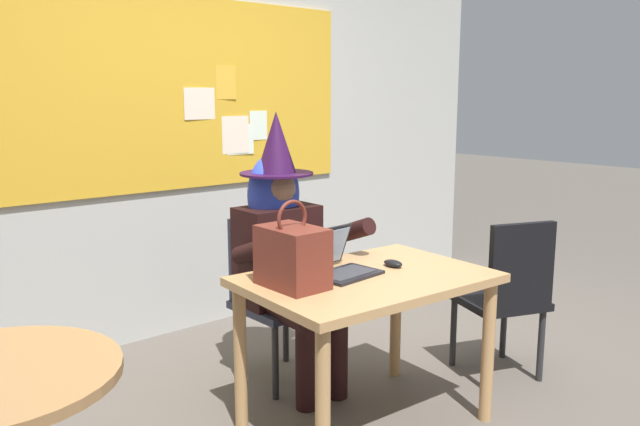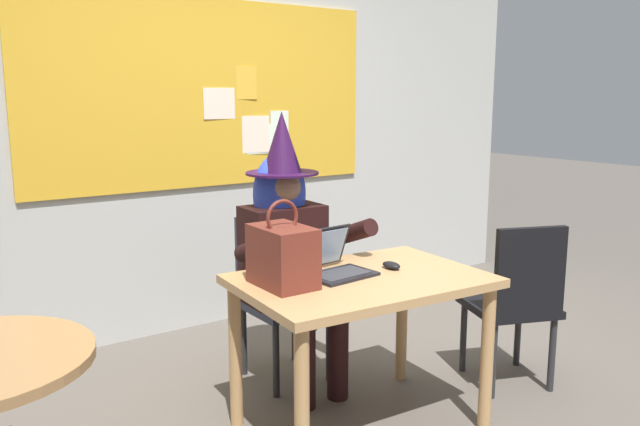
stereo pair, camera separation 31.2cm
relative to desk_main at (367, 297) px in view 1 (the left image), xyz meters
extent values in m
cube|color=#B2B2AD|center=(0.07, 1.74, 0.79)|extent=(5.56, 0.10, 2.84)
cube|color=gold|center=(0.07, 1.68, 0.92)|extent=(2.40, 0.02, 1.20)
cube|color=#F4E0C6|center=(0.14, 1.67, 0.86)|extent=(0.23, 0.01, 0.20)
cube|color=white|center=(0.60, 1.67, 0.71)|extent=(0.15, 0.01, 0.20)
cube|color=white|center=(0.44, 1.67, 0.62)|extent=(0.21, 0.01, 0.20)
cube|color=#F4E0C6|center=(0.39, 1.67, 0.65)|extent=(0.24, 0.01, 0.25)
cube|color=gold|center=(0.34, 1.67, 1.00)|extent=(0.15, 0.01, 0.22)
cube|color=tan|center=(0.00, 0.00, 0.08)|extent=(1.15, 0.83, 0.04)
cylinder|color=tan|center=(-0.51, -0.28, -0.28)|extent=(0.06, 0.06, 0.69)
cylinder|color=tan|center=(0.47, -0.35, -0.28)|extent=(0.06, 0.06, 0.69)
cylinder|color=tan|center=(-0.47, 0.35, -0.28)|extent=(0.06, 0.06, 0.69)
cylinder|color=tan|center=(0.51, 0.28, -0.28)|extent=(0.06, 0.06, 0.69)
cube|color=#2D3347|center=(0.00, 0.66, -0.20)|extent=(0.43, 0.43, 0.04)
cube|color=#2D3347|center=(0.00, 0.85, 0.04)|extent=(0.38, 0.05, 0.45)
cylinder|color=#262628|center=(0.17, 0.49, -0.43)|extent=(0.04, 0.04, 0.40)
cylinder|color=#262628|center=(-0.17, 0.48, -0.43)|extent=(0.04, 0.04, 0.40)
cylinder|color=#262628|center=(0.17, 0.83, -0.43)|extent=(0.04, 0.04, 0.40)
cylinder|color=#262628|center=(-0.17, 0.82, -0.43)|extent=(0.04, 0.04, 0.40)
cylinder|color=black|center=(0.09, 0.29, -0.41)|extent=(0.11, 0.11, 0.44)
cylinder|color=black|center=(-0.11, 0.30, -0.41)|extent=(0.11, 0.11, 0.44)
cylinder|color=black|center=(0.09, 0.46, -0.15)|extent=(0.16, 0.42, 0.15)
cylinder|color=black|center=(-0.11, 0.47, -0.15)|extent=(0.16, 0.42, 0.15)
cube|color=black|center=(0.00, 0.68, 0.08)|extent=(0.43, 0.27, 0.52)
cylinder|color=black|center=(0.24, 0.44, 0.19)|extent=(0.11, 0.47, 0.24)
cylinder|color=black|center=(-0.26, 0.45, 0.19)|extent=(0.11, 0.47, 0.24)
sphere|color=#A37A60|center=(0.00, 0.68, 0.44)|extent=(0.20, 0.20, 0.20)
ellipsoid|color=blue|center=(0.00, 0.71, 0.40)|extent=(0.31, 0.23, 0.44)
cylinder|color=#2D0F38|center=(0.00, 0.68, 0.51)|extent=(0.39, 0.39, 0.01)
cone|color=#2D0F38|center=(0.00, 0.68, 0.67)|extent=(0.21, 0.21, 0.32)
cube|color=black|center=(-0.07, 0.06, 0.11)|extent=(0.32, 0.23, 0.01)
cube|color=#333338|center=(-0.07, 0.06, 0.12)|extent=(0.27, 0.17, 0.00)
cube|color=black|center=(-0.09, 0.20, 0.22)|extent=(0.31, 0.11, 0.20)
cube|color=#99B7E0|center=(-0.09, 0.19, 0.21)|extent=(0.27, 0.09, 0.17)
ellipsoid|color=black|center=(0.20, 0.02, 0.12)|extent=(0.06, 0.11, 0.03)
cube|color=maroon|center=(-0.36, 0.09, 0.23)|extent=(0.20, 0.30, 0.26)
torus|color=maroon|center=(-0.36, 0.09, 0.40)|extent=(0.16, 0.02, 0.16)
cube|color=black|center=(0.96, -0.07, -0.20)|extent=(0.55, 0.55, 0.04)
cube|color=black|center=(0.89, -0.25, 0.04)|extent=(0.37, 0.18, 0.45)
cylinder|color=#262628|center=(0.86, 0.15, -0.42)|extent=(0.04, 0.04, 0.40)
cylinder|color=#262628|center=(1.18, 0.03, -0.42)|extent=(0.04, 0.04, 0.40)
cylinder|color=#262628|center=(0.74, -0.16, -0.42)|extent=(0.04, 0.04, 0.40)
cylinder|color=#262628|center=(1.05, -0.29, -0.42)|extent=(0.04, 0.04, 0.40)
camera|label=1|loc=(-2.01, -2.00, 0.91)|focal=36.04mm
camera|label=2|loc=(-1.76, -2.19, 0.91)|focal=36.04mm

